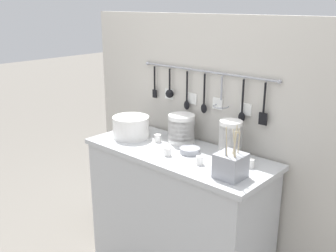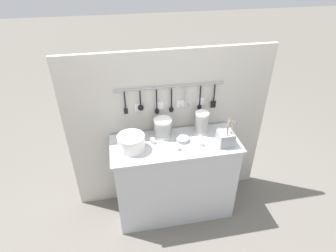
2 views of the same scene
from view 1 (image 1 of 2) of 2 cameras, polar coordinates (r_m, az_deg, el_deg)
The scene contains 11 objects.
counter at distance 2.56m, azimuth 1.38°, elevation -12.85°, with size 1.19×0.49×0.88m.
back_wall at distance 2.59m, azimuth 5.48°, elevation -2.84°, with size 1.99×0.11×1.67m.
bowl_stack_back_corner at distance 2.50m, azimuth 1.96°, elevation -0.36°, with size 0.17×0.17×0.18m.
bowl_stack_tall_left at distance 2.27m, azimuth 9.04°, elevation -1.90°, with size 0.13×0.13×0.22m.
plate_stack at distance 2.61m, azimuth -5.39°, elevation -0.13°, with size 0.24×0.24×0.14m.
steel_mixing_bowl at distance 2.34m, azimuth 3.20°, elevation -3.57°, with size 0.12×0.12×0.03m.
cutlery_caddy at distance 2.03m, azimuth 9.08°, elevation -5.65°, with size 0.14×0.14×0.28m.
cup_front_right at distance 2.18m, azimuth 11.88°, elevation -5.31°, with size 0.04×0.04×0.05m.
cup_beside_plates at distance 2.29m, azimuth -0.08°, elevation -3.76°, with size 0.04×0.04×0.05m.
cup_edge_near at distance 2.18m, azimuth 4.63°, elevation -4.99°, with size 0.04×0.04×0.05m.
cup_centre at distance 2.52m, azimuth -1.50°, elevation -1.78°, with size 0.04×0.04×0.05m.
Camera 1 is at (1.44, -1.68, 1.74)m, focal length 42.00 mm.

